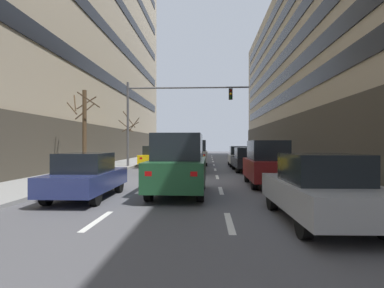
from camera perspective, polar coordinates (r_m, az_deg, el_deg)
The scene contains 35 objects.
ground_plane at distance 15.48m, azimuth -1.04°, elevation -6.89°, with size 120.00×120.00×0.00m, color #515156.
sidewalk_left at distance 17.21m, azimuth -23.42°, elevation -5.96°, with size 3.52×80.00×0.14m, color gray.
sidewalk_right at distance 16.36m, azimuth 22.58°, elevation -6.27°, with size 3.52×80.00×0.14m, color gray.
lane_stripe_l1_s2 at distance 8.02m, azimuth -17.09°, elevation -13.40°, with size 0.16×2.00×0.01m, color silver.
lane_stripe_l1_s3 at distance 12.75m, azimuth -9.25°, elevation -8.37°, with size 0.16×2.00×0.01m, color silver.
lane_stripe_l1_s4 at distance 17.63m, azimuth -5.77°, elevation -6.03°, with size 0.16×2.00×0.01m, color silver.
lane_stripe_l1_s5 at distance 22.56m, azimuth -3.82°, elevation -4.70°, with size 0.16×2.00×0.01m, color silver.
lane_stripe_l1_s6 at distance 27.52m, azimuth -2.58°, elevation -3.85°, with size 0.16×2.00×0.01m, color silver.
lane_stripe_l1_s7 at distance 32.49m, azimuth -1.72°, elevation -3.25°, with size 0.16×2.00×0.01m, color silver.
lane_stripe_l1_s8 at distance 37.47m, azimuth -1.08°, elevation -2.81°, with size 0.16×2.00×0.01m, color silver.
lane_stripe_l1_s9 at distance 42.45m, azimuth -0.60°, elevation -2.48°, with size 0.16×2.00×0.01m, color silver.
lane_stripe_l1_s10 at distance 47.44m, azimuth -0.21°, elevation -2.21°, with size 0.16×2.00×0.01m, color silver.
lane_stripe_l2_s2 at distance 7.57m, azimuth 6.94°, elevation -14.21°, with size 0.16×2.00×0.01m, color silver.
lane_stripe_l2_s3 at distance 12.47m, azimuth 5.35°, elevation -8.55°, with size 0.16×2.00×0.01m, color silver.
lane_stripe_l2_s4 at distance 17.43m, azimuth 4.68°, elevation -6.10°, with size 0.16×2.00×0.01m, color silver.
lane_stripe_l2_s5 at distance 22.41m, azimuth 4.31°, elevation -4.73°, with size 0.16×2.00×0.01m, color silver.
lane_stripe_l2_s6 at distance 27.39m, azimuth 4.08°, elevation -3.86°, with size 0.16×2.00×0.01m, color silver.
lane_stripe_l2_s7 at distance 32.38m, azimuth 3.92°, elevation -3.26°, with size 0.16×2.00×0.01m, color silver.
lane_stripe_l2_s8 at distance 37.37m, azimuth 3.80°, elevation -2.82°, with size 0.16×2.00×0.01m, color silver.
lane_stripe_l2_s9 at distance 42.37m, azimuth 3.71°, elevation -2.48°, with size 0.16×2.00×0.01m, color silver.
lane_stripe_l2_s10 at distance 47.36m, azimuth 3.64°, elevation -2.22°, with size 0.16×2.00×0.01m, color silver.
car_driving_0 at distance 11.16m, azimuth -18.95°, elevation -5.63°, with size 1.78×4.17×1.56m.
taxi_driving_1 at distance 25.34m, azimuth -6.74°, elevation -2.29°, with size 2.05×4.60×1.89m.
car_driving_2 at distance 11.38m, azimuth -2.46°, elevation -3.78°, with size 1.95×4.62×2.23m.
car_driving_3 at distance 26.95m, azimuth 0.78°, elevation -1.63°, with size 2.00×4.55×2.18m.
car_driving_4 at distance 30.63m, azimuth -4.97°, elevation -1.94°, with size 1.85×4.40×1.65m.
taxi_driving_5 at distance 20.78m, azimuth -0.32°, elevation -2.77°, with size 2.08×4.65×1.91m.
car_parked_0 at distance 7.96m, azimuth 22.55°, elevation -7.64°, with size 1.93×4.40×1.63m.
car_parked_1 at distance 14.19m, azimuth 13.75°, elevation -3.46°, with size 1.78×4.17×2.01m.
car_parked_2 at distance 21.20m, azimuth 10.18°, elevation -2.86°, with size 1.89×4.35×1.62m.
car_parked_3 at distance 25.88m, azimuth 8.88°, elevation -2.28°, with size 1.93×4.48×1.67m.
traffic_signal_0 at distance 24.09m, azimuth -5.12°, elevation 6.78°, with size 9.47×0.35×6.53m.
street_tree_0 at distance 28.48m, azimuth -11.72°, elevation 1.11°, with size 1.75×1.76×4.62m.
street_tree_1 at distance 19.19m, azimuth -19.33°, elevation 2.70°, with size 2.04×1.82×4.88m.
pedestrian_0 at distance 28.16m, azimuth 14.29°, elevation -1.72°, with size 0.39×0.41×1.51m.
Camera 1 is at (1.09, -15.32, 1.87)m, focal length 28.82 mm.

